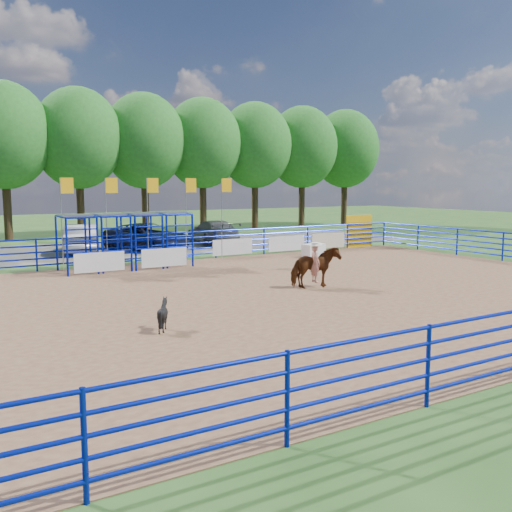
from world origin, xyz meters
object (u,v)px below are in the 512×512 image
at_px(calf, 163,315).
at_px(car_c, 147,237).
at_px(car_d, 213,232).
at_px(horse_and_rider, 315,265).
at_px(car_b, 82,238).
at_px(announcer_table, 314,250).

distance_m(calf, car_c, 19.04).
distance_m(car_c, car_d, 5.07).
xyz_separation_m(calf, car_c, (6.21, 17.99, 0.35)).
bearing_deg(horse_and_rider, car_b, 106.63).
bearing_deg(car_b, announcer_table, 157.04).
bearing_deg(calf, horse_and_rider, -85.72).
height_order(announcer_table, car_d, car_d).
xyz_separation_m(announcer_table, horse_and_rider, (-5.42, -7.35, 0.53)).
bearing_deg(car_b, horse_and_rider, 123.39).
distance_m(horse_and_rider, calf, 7.87).
bearing_deg(car_c, car_b, 146.24).
relative_size(announcer_table, car_d, 0.25).
height_order(car_c, car_d, car_c).
bearing_deg(calf, car_d, -47.84).
bearing_deg(announcer_table, car_c, 130.12).
height_order(horse_and_rider, calf, horse_and_rider).
bearing_deg(car_d, horse_and_rider, 83.44).
distance_m(calf, car_d, 22.16).
height_order(announcer_table, car_c, car_c).
relative_size(announcer_table, car_c, 0.23).
relative_size(car_c, car_d, 1.07).
bearing_deg(car_b, car_d, -160.18).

